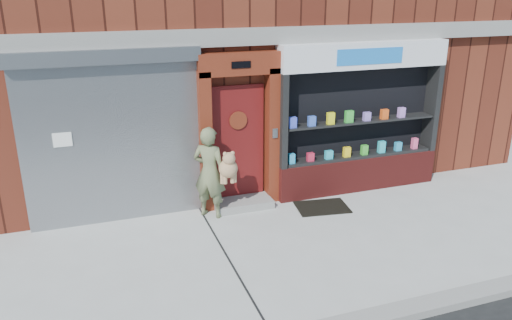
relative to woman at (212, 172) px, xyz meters
name	(u,v)px	position (x,y,z in m)	size (l,w,h in m)	color
ground	(317,241)	(1.38, -1.53, -0.86)	(80.00, 80.00, 0.00)	#9E9E99
curb	(392,314)	(1.38, -3.68, -0.80)	(60.00, 0.30, 0.12)	gray
shutter_bay	(112,128)	(-1.62, 0.40, 0.86)	(3.10, 0.30, 3.04)	gray
red_door_bay	(239,131)	(0.63, 0.33, 0.60)	(1.52, 0.58, 2.90)	#5E1F10
pharmacy_bay	(359,125)	(3.13, 0.29, 0.51)	(3.50, 0.41, 3.00)	maroon
woman	(212,172)	(0.00, 0.00, 0.00)	(0.83, 0.70, 1.69)	#626945
doormat	(322,207)	(2.05, -0.36, -0.85)	(0.97, 0.68, 0.02)	black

